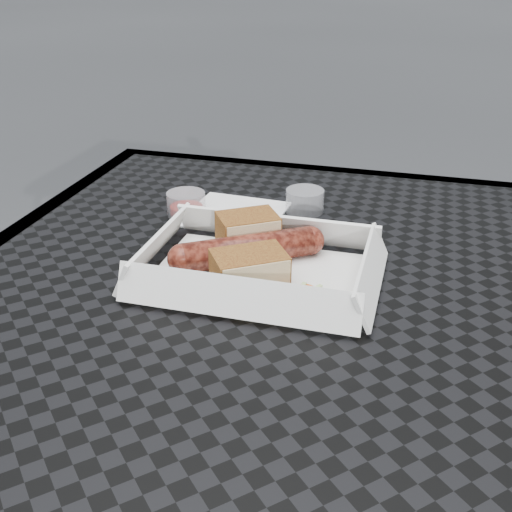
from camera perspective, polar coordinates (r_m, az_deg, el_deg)
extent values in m
cube|color=black|center=(0.66, 5.10, -3.89)|extent=(0.80, 0.80, 0.01)
cube|color=black|center=(1.01, 9.28, 6.61)|extent=(0.80, 0.03, 0.03)
cylinder|color=black|center=(1.24, -8.69, -8.52)|extent=(0.03, 0.03, 0.73)
cube|color=white|center=(0.68, 0.22, -1.73)|extent=(0.22, 0.15, 0.00)
cylinder|color=maroon|center=(0.70, -0.71, 0.59)|extent=(0.14, 0.11, 0.03)
sphere|color=maroon|center=(0.72, 4.80, 1.38)|extent=(0.03, 0.03, 0.03)
sphere|color=maroon|center=(0.68, -6.53, -0.25)|extent=(0.03, 0.03, 0.03)
cube|color=brown|center=(0.73, -0.73, 2.18)|extent=(0.08, 0.08, 0.04)
cube|color=brown|center=(0.65, -0.59, -1.25)|extent=(0.09, 0.08, 0.04)
cylinder|color=#E14F09|center=(0.64, 4.02, -3.39)|extent=(0.02, 0.02, 0.00)
torus|color=white|center=(0.64, 4.62, -3.70)|extent=(0.02, 0.02, 0.00)
cube|color=#B2D17F|center=(0.64, 5.02, -3.41)|extent=(0.02, 0.02, 0.00)
cube|color=white|center=(0.84, -1.89, 3.77)|extent=(0.13, 0.13, 0.00)
cylinder|color=maroon|center=(0.84, -6.23, 4.64)|extent=(0.05, 0.05, 0.03)
cylinder|color=silver|center=(0.85, 4.36, 4.92)|extent=(0.05, 0.05, 0.03)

